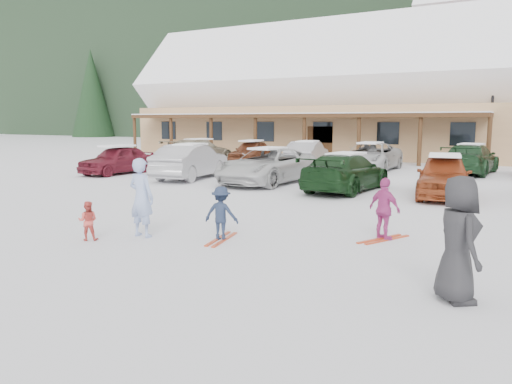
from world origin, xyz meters
The scene contains 23 objects.
ground centered at (0.00, 0.00, 0.00)m, with size 160.00×160.00×0.00m, color white.
forested_hillside centered at (0.00, 85.00, 19.00)m, with size 300.00×70.00×38.00m, color black.
day_lodge centered at (-9.00, 27.96, 3.94)m, with size 29.12×12.50×10.38m.
lamp_post centered at (3.37, 24.68, 3.85)m, with size 0.50×0.25×6.88m.
conifer_0 centered at (-26.00, 30.00, 5.69)m, with size 4.40×4.40×10.20m.
conifer_2 centered at (-30.00, 42.00, 6.83)m, with size 5.28×5.28×12.24m.
adult_skier centered at (-1.88, -0.38, 0.89)m, with size 0.65×0.43×1.79m, color #93A7D8.
toddler_red centered at (-2.67, -1.23, 0.43)m, with size 0.42×0.33×0.87m, color #D4483F.
child_navy centered at (-0.14, 0.23, 0.59)m, with size 0.77×0.44×1.19m, color #1C273F.
skis_child_navy centered at (-0.14, 0.23, 0.01)m, with size 0.20×1.40×0.03m, color #BB3B1A.
child_magenta centered at (2.99, 1.96, 0.69)m, with size 0.81×0.34×1.38m, color #B43880.
skis_child_magenta centered at (2.99, 1.96, 0.01)m, with size 0.20×1.40×0.03m, color #BB3B1A.
bystander_dark centered at (4.89, -1.28, 0.92)m, with size 0.90×0.59×1.84m, color #262527.
parked_car_0 centered at (-12.04, 9.19, 0.69)m, with size 1.63×4.06×1.38m, color maroon.
parked_car_1 centered at (-7.68, 9.30, 0.78)m, with size 1.65×4.72×1.55m, color #A8A7AB.
parked_car_2 centered at (-3.89, 9.50, 0.74)m, with size 2.45×5.31×1.48m, color silver.
parked_car_3 centered at (-0.29, 8.90, 0.70)m, with size 1.96×4.83×1.40m, color black.
parked_car_4 centered at (3.13, 9.09, 0.73)m, with size 1.72×4.26×1.45m, color #9D431F.
parked_car_7 centered at (-12.43, 16.54, 0.73)m, with size 2.04×5.03×1.46m, color gray.
parked_car_8 centered at (-9.28, 17.58, 0.70)m, with size 1.64×4.09×1.39m, color brown.
parked_car_9 centered at (-5.35, 17.04, 0.72)m, with size 1.53×4.40×1.45m, color #9D9CA1.
parked_car_10 centered at (-1.69, 16.76, 0.73)m, with size 2.43×5.26×1.46m, color beige.
parked_car_11 centered at (3.07, 17.57, 0.73)m, with size 2.05×5.05×1.47m, color #1C3F22.
Camera 1 is at (5.76, -8.79, 2.62)m, focal length 35.00 mm.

